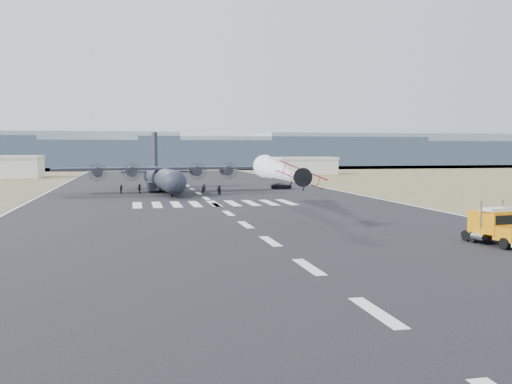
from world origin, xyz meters
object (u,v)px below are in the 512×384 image
object	(u,v)px
crew_f	(140,189)
crew_h	(122,189)
crew_a	(204,188)
crew_b	(203,190)
crew_c	(172,189)
semi_truck	(495,227)
crew_e	(219,190)
support_vehicle	(281,186)
aerobatic_biplane	(301,177)
transport_aircraft	(162,176)
crew_d	(218,191)
crew_g	(160,188)
hangar_right	(305,165)

from	to	relation	value
crew_f	crew_h	xyz separation A→B (m)	(-3.45, -0.59, -0.02)
crew_a	crew_b	world-z (taller)	crew_a
crew_c	crew_f	size ratio (longest dim) A/B	1.02
semi_truck	crew_b	world-z (taller)	semi_truck
crew_e	crew_f	bearing A→B (deg)	-166.95
support_vehicle	aerobatic_biplane	bearing A→B (deg)	163.09
support_vehicle	crew_e	size ratio (longest dim) A/B	2.52
crew_c	crew_e	xyz separation A→B (m)	(8.62, -3.77, 0.01)
crew_h	crew_b	bearing A→B (deg)	-120.35
transport_aircraft	crew_c	distance (m)	6.87
semi_truck	support_vehicle	world-z (taller)	semi_truck
semi_truck	crew_c	xyz separation A→B (m)	(-24.66, 65.41, -0.74)
crew_a	crew_e	distance (m)	6.80
crew_c	crew_d	world-z (taller)	crew_c
support_vehicle	crew_c	size ratio (longest dim) A/B	2.56
crew_b	crew_e	size ratio (longest dim) A/B	0.86
crew_e	crew_g	world-z (taller)	crew_e
support_vehicle	hangar_right	bearing A→B (deg)	-25.18
crew_c	crew_d	xyz separation A→B (m)	(8.40, -4.17, -0.11)
aerobatic_biplane	crew_a	distance (m)	54.24
transport_aircraft	support_vehicle	world-z (taller)	transport_aircraft
aerobatic_biplane	transport_aircraft	xyz separation A→B (m)	(-12.09, 57.47, -2.49)
hangar_right	crew_a	size ratio (longest dim) A/B	11.76
crew_a	crew_g	size ratio (longest dim) A/B	0.95
semi_truck	crew_g	xyz separation A→B (m)	(-26.82, 68.67, -0.74)
semi_truck	crew_a	world-z (taller)	semi_truck
hangar_right	crew_b	xyz separation A→B (m)	(-45.29, -79.85, -2.21)
semi_truck	aerobatic_biplane	distance (m)	20.47
semi_truck	crew_b	xyz separation A→B (m)	(-18.81, 64.28, -0.86)
crew_g	aerobatic_biplane	bearing A→B (deg)	-173.66
crew_b	crew_e	world-z (taller)	crew_e
crew_e	crew_a	bearing A→B (deg)	146.27
semi_truck	crew_c	size ratio (longest dim) A/B	4.19
support_vehicle	crew_h	distance (m)	34.70
crew_b	crew_g	world-z (taller)	crew_g
crew_b	crew_f	size ratio (longest dim) A/B	0.89
hangar_right	crew_d	xyz separation A→B (m)	(-42.73, -82.89, -2.21)
aerobatic_biplane	crew_c	size ratio (longest dim) A/B	2.94
crew_f	crew_e	bearing A→B (deg)	48.27
transport_aircraft	support_vehicle	xyz separation A→B (m)	(25.96, 3.19, -2.54)
semi_truck	crew_f	distance (m)	75.25
semi_truck	crew_h	distance (m)	76.20
crew_f	crew_d	bearing A→B (deg)	46.66
transport_aircraft	crew_f	bearing A→B (deg)	-151.27
crew_a	crew_f	world-z (taller)	crew_f
crew_e	aerobatic_biplane	bearing A→B (deg)	-49.46
crew_d	crew_c	bearing A→B (deg)	139.37
support_vehicle	crew_e	world-z (taller)	crew_e
crew_e	crew_f	xyz separation A→B (m)	(-14.82, 6.98, -0.03)
transport_aircraft	crew_e	size ratio (longest dim) A/B	23.11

